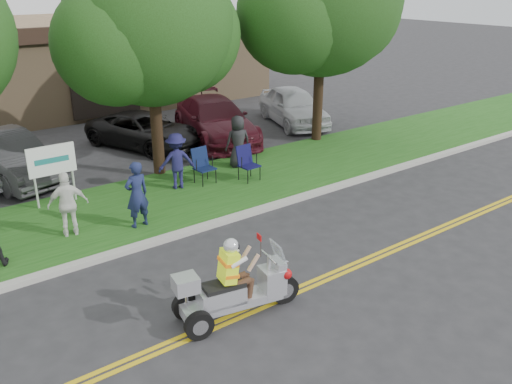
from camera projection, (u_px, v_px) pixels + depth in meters
ground at (297, 274)px, 11.47m from camera, size 120.00×120.00×0.00m
centerline_near at (316, 285)px, 11.04m from camera, size 60.00×0.10×0.01m
centerline_far at (311, 282)px, 11.16m from camera, size 60.00×0.10×0.01m
curb at (219, 222)px, 13.72m from camera, size 60.00×0.25×0.12m
grass_verge at (177, 197)px, 15.32m from camera, size 60.00×4.00×0.10m
commercial_building at (71, 62)px, 25.94m from camera, size 18.00×8.20×4.00m
tree_mid at (151, 29)px, 15.51m from camera, size 5.88×4.80×7.05m
tree_right at (323, 2)px, 18.76m from camera, size 6.86×5.60×8.07m
business_sign at (52, 163)px, 14.30m from camera, size 1.25×0.06×1.75m
trike_scooter at (233, 290)px, 9.83m from camera, size 2.46×1.01×1.61m
lawn_chair_a at (247, 161)px, 16.29m from camera, size 0.58×0.60×1.04m
lawn_chair_b at (202, 163)px, 16.06m from camera, size 0.58×0.61×1.05m
spectator_adult_left at (137, 194)px, 13.11m from camera, size 0.64×0.44×1.67m
spectator_adult_right at (68, 204)px, 12.68m from camera, size 0.99×0.59×1.58m
spectator_chair_a at (177, 161)px, 15.53m from camera, size 1.18×0.88×1.63m
spectator_chair_b at (238, 141)px, 17.30m from camera, size 0.92×0.71×1.67m
parked_car_left at (6, 157)px, 16.37m from camera, size 2.62×4.82×1.51m
parked_car_mid at (144, 130)px, 19.70m from camera, size 3.50×4.94×1.25m
parked_car_right at (215, 120)px, 20.51m from camera, size 3.44×5.76×1.56m
parked_car_far_right at (293, 106)px, 22.72m from camera, size 3.18×4.90×1.55m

